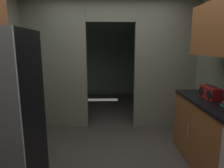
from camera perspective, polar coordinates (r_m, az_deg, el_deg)
kitchen_partition at (r=3.88m, az=-0.35°, el=7.20°), size 3.39×0.12×2.62m
adjoining_room_shell at (r=5.80m, az=-0.64°, el=7.71°), size 3.39×2.83×2.62m
boombox at (r=2.99m, az=26.78°, el=-2.26°), size 0.16×0.35×0.19m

